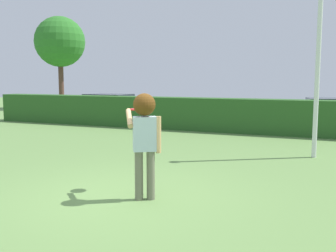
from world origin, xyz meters
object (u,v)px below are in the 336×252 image
Objects in this scene: frisbee at (136,109)px; willow_tree at (60,42)px; parked_car_green at (109,105)px; lamppost at (319,43)px; parked_car_blue at (336,112)px; person at (144,131)px.

willow_tree reaches higher than frisbee.
frisbee is 0.06× the size of parked_car_green.
willow_tree is (-16.88, 11.21, 1.55)m from lamppost.
parked_car_green is at bearing 179.60° from parked_car_blue.
lamppost is (2.91, 4.41, 1.44)m from frisbee.
frisbee is at bearing 129.27° from person.
frisbee is at bearing -48.18° from willow_tree.
lamppost is 6.97m from parked_car_blue.
frisbee is 0.05× the size of lamppost.
person is at bearing -116.42° from lamppost.
lamppost reaches higher than parked_car_green.
lamppost is at bearing -32.84° from parked_car_green.
frisbee reaches higher than parked_car_green.
frisbee is 0.06× the size of parked_car_blue.
parked_car_blue is (10.81, -0.07, 0.00)m from parked_car_green.
frisbee is at bearing -107.18° from parked_car_blue.
lamppost is at bearing 56.60° from frisbee.
parked_car_green is at bearing -34.74° from willow_tree.
parked_car_blue is at bearing 75.65° from person.
willow_tree is (-6.57, 4.55, 3.79)m from parked_car_green.
lamppost is 1.18× the size of parked_car_blue.
lamppost is at bearing -94.27° from parked_car_blue.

